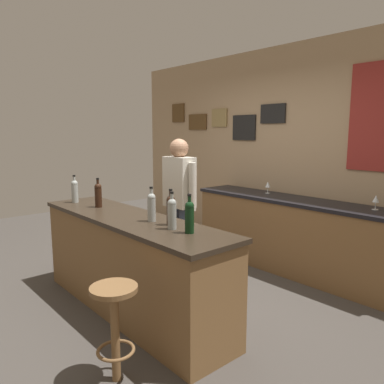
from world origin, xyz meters
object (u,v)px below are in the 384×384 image
(wine_bottle_d, at_px, (171,209))
(wine_bottle_a, at_px, (75,190))
(wine_glass_b, at_px, (376,199))
(bar_stool, at_px, (115,317))
(wine_bottle_b, at_px, (98,194))
(wine_bottle_e, at_px, (172,213))
(bartender, at_px, (179,200))
(wine_bottle_f, at_px, (189,216))
(wine_bottle_c, at_px, (151,206))
(wine_glass_a, at_px, (268,185))

(wine_bottle_d, bearing_deg, wine_bottle_a, -173.51)
(wine_bottle_a, xyz_separation_m, wine_bottle_d, (1.50, 0.17, 0.00))
(wine_glass_b, bearing_deg, bar_stool, -100.53)
(wine_glass_b, bearing_deg, wine_bottle_b, -132.05)
(bar_stool, bearing_deg, wine_glass_b, 79.47)
(bar_stool, bearing_deg, wine_bottle_d, 113.18)
(wine_bottle_d, distance_m, wine_bottle_e, 0.14)
(bartender, xyz_separation_m, wine_bottle_e, (0.90, -0.82, 0.12))
(bartender, relative_size, bar_stool, 2.38)
(wine_bottle_f, xyz_separation_m, wine_glass_b, (0.53, 2.07, -0.05))
(bartender, xyz_separation_m, wine_bottle_b, (-0.30, -0.84, 0.12))
(bar_stool, xyz_separation_m, wine_bottle_f, (-0.01, 0.68, 0.60))
(bar_stool, distance_m, wine_bottle_d, 0.99)
(wine_bottle_c, bearing_deg, bar_stool, -52.45)
(wine_bottle_b, distance_m, wine_glass_a, 2.21)
(wine_bottle_d, xyz_separation_m, wine_glass_a, (-0.56, 2.04, -0.05))
(wine_bottle_f, bearing_deg, wine_bottle_d, 170.43)
(bartender, bearing_deg, wine_bottle_b, -109.85)
(wine_bottle_b, xyz_separation_m, wine_glass_b, (1.91, 2.12, -0.05))
(wine_bottle_b, distance_m, wine_bottle_f, 1.39)
(wine_bottle_a, relative_size, wine_bottle_b, 1.00)
(bartender, distance_m, wine_glass_b, 2.06)
(wine_bottle_a, xyz_separation_m, wine_bottle_b, (0.41, 0.07, 0.00))
(wine_bottle_c, xyz_separation_m, wine_bottle_d, (0.21, 0.05, 0.00))
(wine_bottle_e, height_order, wine_glass_b, wine_bottle_e)
(wine_bottle_c, bearing_deg, wine_glass_b, 63.41)
(wine_bottle_a, relative_size, wine_bottle_d, 1.00)
(bar_stool, distance_m, wine_bottle_e, 0.90)
(wine_bottle_a, height_order, wine_bottle_d, same)
(wine_bottle_a, bearing_deg, wine_bottle_f, 3.84)
(bar_stool, height_order, wine_bottle_d, wine_bottle_d)
(wine_glass_a, bearing_deg, wine_bottle_d, -74.63)
(wine_bottle_e, relative_size, wine_glass_b, 1.97)
(wine_bottle_b, relative_size, wine_bottle_f, 1.00)
(bartender, bearing_deg, wine_bottle_a, -128.15)
(wine_bottle_a, distance_m, wine_glass_b, 3.20)
(wine_bottle_e, bearing_deg, wine_glass_b, 71.40)
(wine_bottle_f, distance_m, wine_glass_b, 2.14)
(wine_bottle_b, xyz_separation_m, wine_bottle_c, (0.88, 0.05, 0.00))
(wine_glass_a, bearing_deg, bar_stool, -72.50)
(wine_bottle_e, bearing_deg, wine_bottle_d, 145.93)
(wine_bottle_e, distance_m, wine_glass_a, 2.23)
(wine_glass_a, bearing_deg, wine_glass_b, -0.82)
(bar_stool, relative_size, wine_bottle_e, 2.22)
(bartender, relative_size, wine_bottle_e, 5.29)
(bartender, bearing_deg, wine_bottle_c, -53.68)
(wine_bottle_c, relative_size, wine_glass_a, 1.97)
(wine_bottle_c, bearing_deg, wine_bottle_d, 12.34)
(wine_bottle_f, bearing_deg, wine_bottle_b, -177.96)
(bar_stool, distance_m, wine_bottle_a, 1.99)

